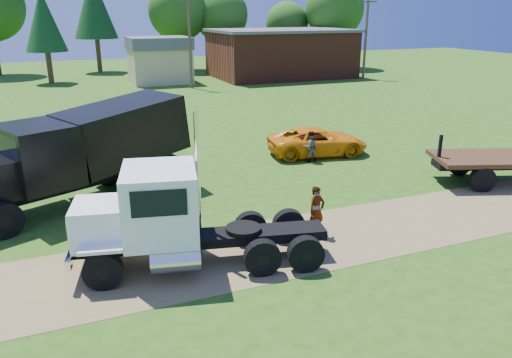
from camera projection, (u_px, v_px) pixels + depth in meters
name	position (u px, v px, depth m)	size (l,w,h in m)	color
ground	(295.00, 243.00, 16.51)	(140.00, 140.00, 0.00)	#244C10
dirt_track	(295.00, 243.00, 16.51)	(120.00, 4.20, 0.01)	brown
white_semi_tractor	(164.00, 218.00, 14.56)	(7.70, 3.92, 4.55)	black
black_dump_truck	(87.00, 148.00, 19.61)	(9.07, 5.98, 3.93)	black
orange_pickup	(318.00, 141.00, 26.37)	(2.41, 5.23, 1.45)	orange
spectator_a	(317.00, 211.00, 16.84)	(0.63, 0.42, 1.74)	#999999
spectator_b	(310.00, 147.00, 25.15)	(0.77, 0.60, 1.58)	#999999
brick_building	(281.00, 53.00, 57.17)	(15.40, 10.40, 5.30)	maroon
tan_shed	(160.00, 59.00, 52.24)	(6.20, 5.40, 4.70)	tan
utility_poles	(190.00, 39.00, 47.83)	(42.20, 0.28, 9.00)	#4F3C2D
tree_row	(127.00, 13.00, 58.31)	(56.38, 15.60, 11.70)	#3D2719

